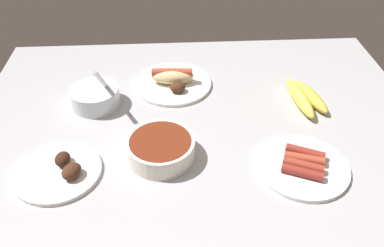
{
  "coord_description": "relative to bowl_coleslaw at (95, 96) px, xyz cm",
  "views": [
    {
      "loc": [
        -6.48,
        -81.33,
        65.0
      ],
      "look_at": [
        -1.95,
        -4.35,
        3.0
      ],
      "focal_mm": 37.0,
      "sensor_mm": 36.0,
      "label": 1
    }
  ],
  "objects": [
    {
      "name": "bowl_coleslaw",
      "position": [
        0.0,
        0.0,
        0.0
      ],
      "size": [
        13.23,
        13.84,
        14.76
      ],
      "color": "silver",
      "rests_on": "ground_plane"
    },
    {
      "name": "plate_sausages",
      "position": [
        50.37,
        -27.83,
        -2.04
      ],
      "size": [
        21.11,
        21.11,
        3.08
      ],
      "color": "white",
      "rests_on": "ground_plane"
    },
    {
      "name": "bowl_chili",
      "position": [
        17.96,
        -22.06,
        -0.16
      ],
      "size": [
        16.02,
        16.02,
        5.06
      ],
      "color": "white",
      "rests_on": "ground_plane"
    },
    {
      "name": "plate_grilled_meat",
      "position": [
        -4.85,
        -26.26,
        -2.05
      ],
      "size": [
        19.65,
        19.65,
        3.99
      ],
      "color": "white",
      "rests_on": "ground_plane"
    },
    {
      "name": "plate_hotdog_assembled",
      "position": [
        21.35,
        8.47,
        -1.16
      ],
      "size": [
        23.0,
        23.0,
        5.61
      ],
      "color": "white",
      "rests_on": "ground_plane"
    },
    {
      "name": "ground_plane",
      "position": [
        27.72,
        -9.32,
        -4.44
      ],
      "size": [
        120.0,
        90.0,
        3.0
      ],
      "primitive_type": "cube",
      "color": "#B2B2B7"
    },
    {
      "name": "banana_bunch",
      "position": [
        57.84,
        -2.28,
        -1.11
      ],
      "size": [
        10.07,
        19.12,
        3.87
      ],
      "color": "#E5D14C",
      "rests_on": "ground_plane"
    }
  ]
}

